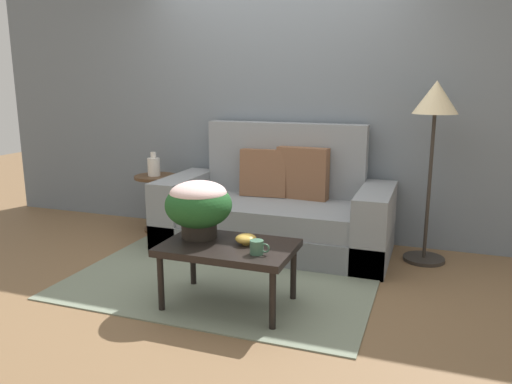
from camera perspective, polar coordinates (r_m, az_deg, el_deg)
ground_plane at (r=4.13m, az=-2.52°, el=-8.83°), size 14.00×14.00×0.00m
wall_back at (r=4.93m, az=2.53°, el=10.90°), size 6.40×0.12×2.73m
area_rug at (r=4.06m, az=-2.94°, el=-9.14°), size 2.29×1.90×0.01m
couch at (r=4.58m, az=2.25°, el=-2.35°), size 2.07×0.91×1.12m
coffee_table at (r=3.37m, az=-3.16°, el=-6.72°), size 0.88×0.57×0.44m
side_table at (r=5.15m, az=-11.25°, el=-0.10°), size 0.43×0.43×0.58m
floor_lamp at (r=4.31m, az=19.67°, el=8.18°), size 0.36×0.36×1.51m
potted_plant at (r=3.47m, az=-6.56°, el=-1.34°), size 0.46×0.46×0.40m
coffee_mug at (r=3.16m, az=0.13°, el=-6.31°), size 0.13×0.09×0.09m
snack_bowl at (r=3.34m, az=-1.16°, el=-5.35°), size 0.14×0.14×0.07m
table_vase at (r=5.09m, az=-11.56°, el=2.89°), size 0.12×0.12×0.24m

